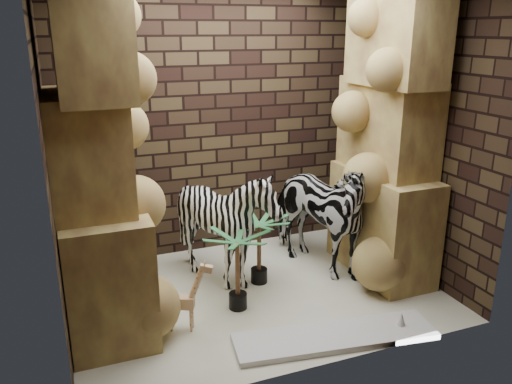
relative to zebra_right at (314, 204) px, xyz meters
name	(u,v)px	position (x,y,z in m)	size (l,w,h in m)	color
floor	(256,293)	(-0.76, -0.28, -0.75)	(3.50, 3.50, 0.00)	white
wall_back	(216,122)	(-0.76, 0.97, 0.75)	(3.50, 3.50, 0.00)	black
wall_front	(322,182)	(-0.76, -1.53, 0.75)	(3.50, 3.50, 0.00)	black
wall_left	(49,162)	(-2.51, -0.28, 0.75)	(3.00, 3.00, 0.00)	black
wall_right	(416,131)	(0.99, -0.28, 0.75)	(3.00, 3.00, 0.00)	black
rock_pillar_left	(95,158)	(-2.16, -0.28, 0.75)	(0.68, 1.30, 3.00)	#DBCD6A
rock_pillar_right	(389,134)	(0.66, -0.28, 0.75)	(0.58, 1.25, 3.00)	#DBCD6A
zebra_right	(314,204)	(0.00, 0.00, 0.00)	(0.69, 1.27, 1.51)	white
zebra_left	(226,231)	(-0.97, 0.03, -0.18)	(1.02, 1.27, 1.15)	white
giraffe_toy	(181,295)	(-1.60, -0.64, -0.42)	(0.35, 0.12, 0.67)	#E4B887
palm_front	(259,250)	(-0.65, -0.07, -0.39)	(0.36, 0.36, 0.73)	#237038
palm_back	(238,271)	(-1.02, -0.48, -0.37)	(0.36, 0.36, 0.76)	#237038
surfboard	(335,336)	(-0.43, -1.26, -0.73)	(1.72, 0.42, 0.05)	white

